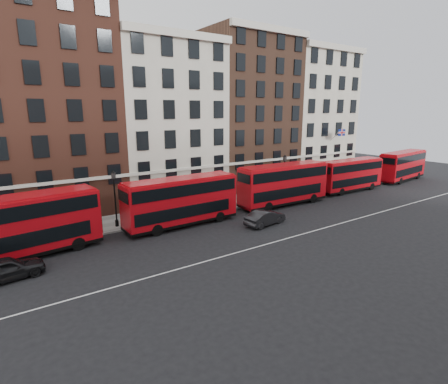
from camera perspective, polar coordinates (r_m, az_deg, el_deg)
ground at (r=30.99m, az=5.09°, el=-7.20°), size 120.00×120.00×0.00m
pavement at (r=39.20m, az=-4.71°, el=-2.66°), size 80.00×5.00×0.15m
kerb at (r=37.14m, az=-2.79°, el=-3.53°), size 80.00×0.30×0.16m
road_centre_line at (r=29.58m, az=7.58°, el=-8.28°), size 70.00×0.12×0.01m
building_terrace at (r=44.14m, az=-10.22°, el=12.34°), size 64.00×11.95×22.00m
bus_a at (r=29.70m, az=-30.54°, el=-4.79°), size 11.55×4.07×4.75m
bus_b at (r=33.11m, az=-7.03°, el=-1.37°), size 11.14×2.91×4.66m
bus_c at (r=40.71m, az=9.66°, el=1.38°), size 11.43×3.18×4.76m
bus_d at (r=50.02m, az=19.90°, el=2.71°), size 10.39×2.90×4.33m
bus_e at (r=60.95m, az=27.13°, el=3.93°), size 11.04×3.78×4.55m
car_rear at (r=27.09m, az=-32.05°, el=-10.61°), size 4.78×2.45×1.56m
car_front at (r=33.84m, az=6.74°, el=-4.16°), size 4.58×2.10×1.45m
lamp_post_left at (r=33.70m, az=-17.38°, el=-0.61°), size 0.44×0.44×5.33m
lamp_post_right at (r=43.83m, az=9.80°, el=2.92°), size 0.44×0.44×5.33m
traffic_light at (r=55.44m, az=21.62°, el=3.67°), size 0.25×0.45×3.27m
iron_railings at (r=40.91m, az=-6.27°, el=-1.18°), size 6.60×0.06×1.00m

